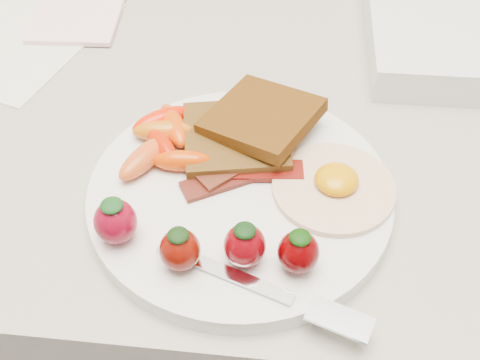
# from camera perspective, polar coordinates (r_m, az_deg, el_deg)

# --- Properties ---
(counter) EXTENTS (2.00, 0.60, 0.90)m
(counter) POSITION_cam_1_polar(r_m,az_deg,el_deg) (1.00, -0.47, -12.42)
(counter) COLOR gray
(counter) RESTS_ON ground
(plate) EXTENTS (0.27, 0.27, 0.02)m
(plate) POSITION_cam_1_polar(r_m,az_deg,el_deg) (0.54, 0.00, -1.38)
(plate) COLOR white
(plate) RESTS_ON counter
(toast_lower) EXTENTS (0.11, 0.11, 0.01)m
(toast_lower) POSITION_cam_1_polar(r_m,az_deg,el_deg) (0.57, -0.45, 4.01)
(toast_lower) COLOR #3D290E
(toast_lower) RESTS_ON plate
(toast_upper) EXTENTS (0.12, 0.12, 0.02)m
(toast_upper) POSITION_cam_1_polar(r_m,az_deg,el_deg) (0.57, 2.08, 5.97)
(toast_upper) COLOR black
(toast_upper) RESTS_ON toast_lower
(fried_egg) EXTENTS (0.14, 0.14, 0.02)m
(fried_egg) POSITION_cam_1_polar(r_m,az_deg,el_deg) (0.53, 8.93, -0.50)
(fried_egg) COLOR #F3E5CF
(fried_egg) RESTS_ON plate
(bacon_strips) EXTENTS (0.11, 0.09, 0.01)m
(bacon_strips) POSITION_cam_1_polar(r_m,az_deg,el_deg) (0.54, 0.22, 1.01)
(bacon_strips) COLOR #350604
(bacon_strips) RESTS_ON plate
(baby_carrots) EXTENTS (0.09, 0.11, 0.02)m
(baby_carrots) POSITION_cam_1_polar(r_m,az_deg,el_deg) (0.56, -7.26, 3.83)
(baby_carrots) COLOR #C4610B
(baby_carrots) RESTS_ON plate
(strawberries) EXTENTS (0.18, 0.05, 0.04)m
(strawberries) POSITION_cam_1_polar(r_m,az_deg,el_deg) (0.47, -3.43, -5.73)
(strawberries) COLOR maroon
(strawberries) RESTS_ON plate
(fork) EXTENTS (0.17, 0.08, 0.00)m
(fork) POSITION_cam_1_polar(r_m,az_deg,el_deg) (0.46, 3.33, -10.59)
(fork) COLOR silver
(fork) RESTS_ON plate
(paper_sheet) EXTENTS (0.22, 0.26, 0.00)m
(paper_sheet) POSITION_cam_1_polar(r_m,az_deg,el_deg) (0.79, -20.19, 12.68)
(paper_sheet) COLOR silver
(paper_sheet) RESTS_ON counter
(notepad) EXTENTS (0.11, 0.16, 0.01)m
(notepad) POSITION_cam_1_polar(r_m,az_deg,el_deg) (0.81, -14.88, 15.35)
(notepad) COLOR #FFC9DC
(notepad) RESTS_ON paper_sheet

